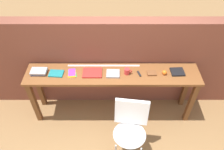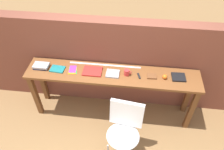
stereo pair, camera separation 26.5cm
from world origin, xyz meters
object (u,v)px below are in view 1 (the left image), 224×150
(magazine_cycling, at_px, (56,74))
(pamphlet_pile_colourful, at_px, (71,73))
(book_stack_leftmost, at_px, (38,72))
(book_repair_rightmost, at_px, (177,72))
(leather_journal_brown, at_px, (151,73))
(chair_white_moulded, at_px, (130,127))
(multitool_folded, at_px, (138,74))
(sports_ball_small, at_px, (164,72))
(book_open_centre, at_px, (92,73))
(mug, at_px, (126,71))

(magazine_cycling, bearing_deg, pamphlet_pile_colourful, 6.87)
(book_stack_leftmost, xyz_separation_m, book_repair_rightmost, (1.98, 0.01, -0.01))
(leather_journal_brown, xyz_separation_m, book_repair_rightmost, (0.37, 0.03, 0.00))
(chair_white_moulded, relative_size, multitool_folded, 8.10)
(chair_white_moulded, relative_size, sports_ball_small, 13.44)
(multitool_folded, distance_m, leather_journal_brown, 0.18)
(magazine_cycling, height_order, book_open_centre, book_open_centre)
(book_stack_leftmost, distance_m, sports_ball_small, 1.78)
(pamphlet_pile_colourful, distance_m, book_repair_rightmost, 1.51)
(book_open_centre, distance_m, book_repair_rightmost, 1.22)
(multitool_folded, bearing_deg, magazine_cycling, 179.76)
(book_stack_leftmost, height_order, magazine_cycling, book_stack_leftmost)
(magazine_cycling, distance_m, mug, 1.01)
(pamphlet_pile_colourful, distance_m, sports_ball_small, 1.31)
(leather_journal_brown, relative_size, book_repair_rightmost, 0.69)
(multitool_folded, relative_size, leather_journal_brown, 0.85)
(pamphlet_pile_colourful, relative_size, sports_ball_small, 2.87)
(chair_white_moulded, bearing_deg, book_repair_rightmost, 44.17)
(pamphlet_pile_colourful, bearing_deg, book_stack_leftmost, 179.07)
(sports_ball_small, bearing_deg, book_stack_leftmost, 179.22)
(book_stack_leftmost, distance_m, pamphlet_pile_colourful, 0.47)
(leather_journal_brown, bearing_deg, magazine_cycling, 178.20)
(mug, relative_size, leather_journal_brown, 0.85)
(pamphlet_pile_colourful, xyz_separation_m, leather_journal_brown, (1.13, -0.01, 0.01))
(leather_journal_brown, distance_m, book_repair_rightmost, 0.37)
(chair_white_moulded, relative_size, book_stack_leftmost, 3.95)
(book_open_centre, bearing_deg, multitool_folded, -1.19)
(book_open_centre, xyz_separation_m, sports_ball_small, (1.02, -0.02, 0.02))
(magazine_cycling, relative_size, sports_ball_small, 3.03)
(book_stack_leftmost, height_order, mug, mug)
(book_open_centre, bearing_deg, magazine_cycling, -178.70)
(book_stack_leftmost, bearing_deg, sports_ball_small, -0.78)
(sports_ball_small, bearing_deg, multitool_folded, 179.72)
(mug, bearing_deg, book_stack_leftmost, 179.49)
(mug, bearing_deg, chair_white_moulded, -87.56)
(book_stack_leftmost, distance_m, book_open_centre, 0.76)
(chair_white_moulded, relative_size, leather_journal_brown, 6.86)
(book_open_centre, bearing_deg, book_repair_rightmost, 0.98)
(multitool_folded, bearing_deg, book_stack_leftmost, 179.10)
(mug, bearing_deg, sports_ball_small, -1.42)
(pamphlet_pile_colourful, xyz_separation_m, mug, (0.78, -0.00, 0.04))
(leather_journal_brown, bearing_deg, book_open_centre, 177.58)
(book_repair_rightmost, bearing_deg, sports_ball_small, -172.37)
(book_stack_leftmost, relative_size, leather_journal_brown, 1.74)
(mug, bearing_deg, book_open_centre, 179.52)
(magazine_cycling, bearing_deg, mug, 4.71)
(multitool_folded, xyz_separation_m, leather_journal_brown, (0.18, 0.01, 0.00))
(book_stack_leftmost, xyz_separation_m, sports_ball_small, (1.78, -0.02, 0.01))
(multitool_folded, distance_m, sports_ball_small, 0.36)
(leather_journal_brown, distance_m, sports_ball_small, 0.18)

